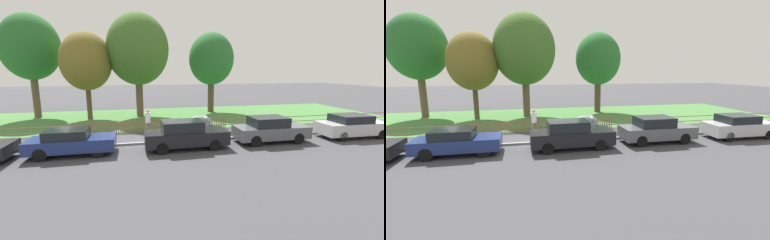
% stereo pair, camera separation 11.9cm
% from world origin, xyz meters
% --- Properties ---
extents(ground_plane, '(120.00, 120.00, 0.00)m').
position_xyz_m(ground_plane, '(0.00, 0.00, 0.00)').
color(ground_plane, '#424247').
extents(kerb_stone, '(42.72, 0.20, 0.12)m').
position_xyz_m(kerb_stone, '(0.00, 0.10, 0.06)').
color(kerb_stone, gray).
rests_on(kerb_stone, ground).
extents(grass_strip, '(42.72, 10.72, 0.01)m').
position_xyz_m(grass_strip, '(0.00, 8.48, 0.01)').
color(grass_strip, '#477F3D').
rests_on(grass_strip, ground).
extents(park_fence, '(42.72, 0.05, 0.86)m').
position_xyz_m(park_fence, '(-0.00, 3.14, 0.43)').
color(park_fence, olive).
rests_on(park_fence, ground).
extents(parked_car_black_saloon, '(4.15, 1.67, 1.32)m').
position_xyz_m(parked_car_black_saloon, '(-4.27, -1.02, 0.69)').
color(parked_car_black_saloon, navy).
rests_on(parked_car_black_saloon, ground).
extents(parked_car_navy_estate, '(4.49, 1.66, 1.55)m').
position_xyz_m(parked_car_navy_estate, '(1.51, -1.24, 0.77)').
color(parked_car_navy_estate, black).
rests_on(parked_car_navy_estate, ground).
extents(parked_car_red_compact, '(4.32, 1.76, 1.52)m').
position_xyz_m(parked_car_red_compact, '(6.66, -1.02, 0.77)').
color(parked_car_red_compact, '#51565B').
rests_on(parked_car_red_compact, ground).
extents(parked_car_white_van, '(4.44, 1.88, 1.46)m').
position_xyz_m(parked_car_white_van, '(12.32, -1.13, 0.74)').
color(parked_car_white_van, '#BCBCC1').
rests_on(parked_car_white_van, ground).
extents(covered_motorcycle, '(1.95, 0.83, 1.15)m').
position_xyz_m(covered_motorcycle, '(3.18, 2.15, 0.69)').
color(covered_motorcycle, black).
rests_on(covered_motorcycle, ground).
extents(tree_nearest_kerb, '(4.90, 4.90, 8.97)m').
position_xyz_m(tree_nearest_kerb, '(-9.71, 10.99, 6.11)').
color(tree_nearest_kerb, brown).
rests_on(tree_nearest_kerb, ground).
extents(tree_behind_motorcycle, '(4.26, 4.26, 7.37)m').
position_xyz_m(tree_behind_motorcycle, '(-4.96, 9.11, 4.90)').
color(tree_behind_motorcycle, brown).
rests_on(tree_behind_motorcycle, ground).
extents(tree_mid_park, '(5.44, 5.44, 9.12)m').
position_xyz_m(tree_mid_park, '(-0.64, 9.43, 5.96)').
color(tree_mid_park, brown).
rests_on(tree_mid_park, ground).
extents(tree_far_left, '(4.40, 4.40, 7.80)m').
position_xyz_m(tree_far_left, '(6.43, 10.43, 5.22)').
color(tree_far_left, brown).
rests_on(tree_far_left, ground).
extents(pedestrian_near_fence, '(0.47, 0.47, 1.73)m').
position_xyz_m(pedestrian_near_fence, '(-0.30, 2.19, 0.98)').
color(pedestrian_near_fence, '#7F6B51').
rests_on(pedestrian_near_fence, ground).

